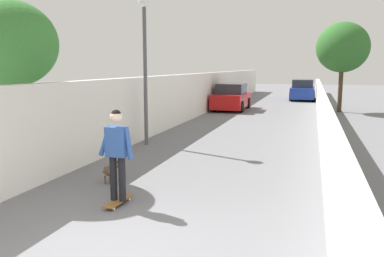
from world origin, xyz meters
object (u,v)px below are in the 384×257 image
(tree_right_near, at_px, (343,48))
(car_far, at_px, (303,90))
(car_near, at_px, (231,98))
(person_skateboarder, at_px, (117,148))
(dog, at_px, (111,170))
(lamp_post, at_px, (145,46))
(skateboard, at_px, (118,201))
(tree_left_mid, at_px, (9,44))

(tree_right_near, bearing_deg, car_far, 15.33)
(car_near, bearing_deg, person_skateboarder, -175.94)
(dog, xyz_separation_m, car_near, (15.28, 0.35, 0.44))
(tree_right_near, height_order, lamp_post, tree_right_near)
(skateboard, bearing_deg, dog, 33.02)
(dog, relative_size, car_far, 0.36)
(lamp_post, xyz_separation_m, dog, (-4.14, -0.95, -2.90))
(skateboard, distance_m, car_far, 25.27)
(lamp_post, distance_m, car_far, 20.36)
(lamp_post, height_order, person_skateboarder, lamp_post)
(lamp_post, bearing_deg, tree_left_mid, 161.49)
(car_near, distance_m, car_far, 9.39)
(tree_left_mid, relative_size, car_far, 0.91)
(tree_left_mid, distance_m, person_skateboarder, 3.92)
(tree_left_mid, relative_size, person_skateboarder, 2.38)
(skateboard, relative_size, dog, 0.52)
(lamp_post, height_order, car_near, lamp_post)
(tree_right_near, bearing_deg, dog, 160.38)
(car_far, bearing_deg, person_skateboarder, 174.00)
(dog, distance_m, car_near, 15.29)
(person_skateboarder, relative_size, dog, 1.08)
(tree_left_mid, relative_size, skateboard, 4.96)
(skateboard, relative_size, car_near, 0.21)
(tree_left_mid, xyz_separation_m, car_far, (24.00, -5.85, -2.30))
(dog, bearing_deg, tree_right_near, -19.62)
(tree_left_mid, bearing_deg, person_skateboarder, -109.39)
(dog, bearing_deg, skateboard, -146.98)
(car_near, bearing_deg, tree_right_near, -84.48)
(car_near, xyz_separation_m, car_far, (8.58, -3.81, 0.00))
(tree_left_mid, bearing_deg, lamp_post, -18.51)
(tree_left_mid, xyz_separation_m, lamp_post, (4.28, -1.43, 0.16))
(skateboard, distance_m, person_skateboarder, 1.01)
(tree_right_near, xyz_separation_m, tree_left_mid, (-16.00, 8.04, -0.52))
(tree_left_mid, height_order, car_near, tree_left_mid)
(lamp_post, xyz_separation_m, car_far, (19.72, -4.41, -2.46))
(tree_right_near, height_order, car_near, tree_right_near)
(tree_right_near, bearing_deg, car_near, 95.52)
(person_skateboarder, xyz_separation_m, car_far, (25.13, -2.64, -0.36))
(car_near, bearing_deg, car_far, -23.97)
(dog, height_order, car_near, car_near)
(person_skateboarder, bearing_deg, tree_right_near, -15.76)
(tree_right_near, bearing_deg, person_skateboarder, 164.24)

